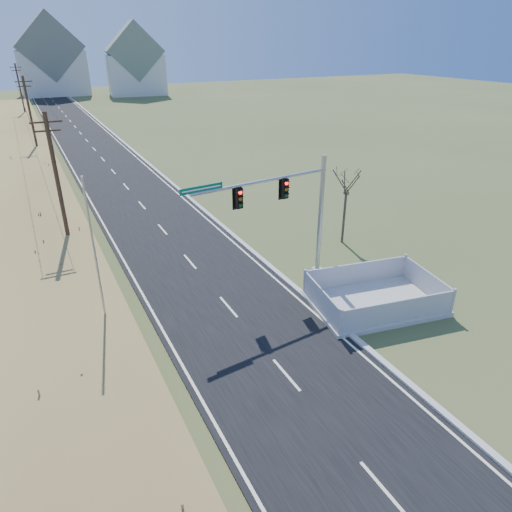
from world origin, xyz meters
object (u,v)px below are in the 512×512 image
Objects in this scene: fence_enclosure at (375,300)px; open_sign at (322,300)px; traffic_signal_mast at (295,209)px; flagpole at (99,279)px; bare_tree at (347,180)px.

open_sign is at bearing 162.50° from fence_enclosure.
flagpole reaches higher than traffic_signal_mast.
traffic_signal_mast is 6.62m from bare_tree.
traffic_signal_mast is at bearing 83.99° from open_sign.
bare_tree is (16.63, 4.09, 1.29)m from flagpole.
flagpole is at bearing -166.19° from bare_tree.
bare_tree reaches higher than fence_enclosure.
traffic_signal_mast is 6.48m from fence_enclosure.
bare_tree is (3.51, 7.54, 4.13)m from fence_enclosure.
open_sign is at bearing -99.09° from traffic_signal_mast.
open_sign is (-2.50, 1.27, 0.02)m from fence_enclosure.
bare_tree is (5.86, 3.08, 0.06)m from traffic_signal_mast.
flagpole reaches higher than fence_enclosure.
traffic_signal_mast is 1.23× the size of fence_enclosure.
flagpole reaches higher than open_sign.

